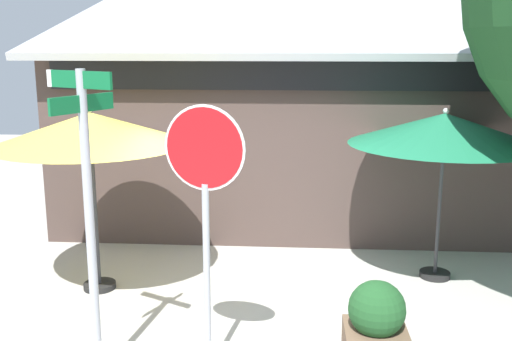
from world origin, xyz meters
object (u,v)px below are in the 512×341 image
stop_sign (205,189)px  sidewalk_planter (376,330)px  street_sign_post (88,200)px  patio_umbrella_forest_green_center (445,130)px  patio_umbrella_mustard_left (90,130)px

stop_sign → sidewalk_planter: bearing=4.3°
street_sign_post → sidewalk_planter: (2.83, 0.29, -1.40)m
patio_umbrella_forest_green_center → patio_umbrella_mustard_left: bearing=-171.2°
street_sign_post → patio_umbrella_forest_green_center: street_sign_post is taller
street_sign_post → patio_umbrella_mustard_left: 2.34m
stop_sign → patio_umbrella_mustard_left: stop_sign is taller
stop_sign → street_sign_post: bearing=-171.7°
stop_sign → sidewalk_planter: stop_sign is taller
street_sign_post → patio_umbrella_forest_green_center: 4.99m
patio_umbrella_forest_green_center → sidewalk_planter: (-1.20, -2.64, -1.69)m
patio_umbrella_mustard_left → sidewalk_planter: size_ratio=2.57×
sidewalk_planter → stop_sign: bearing=-175.7°
street_sign_post → patio_umbrella_mustard_left: size_ratio=1.22×
patio_umbrella_mustard_left → sidewalk_planter: (3.55, -1.91, -1.76)m
patio_umbrella_forest_green_center → sidewalk_planter: bearing=-114.4°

